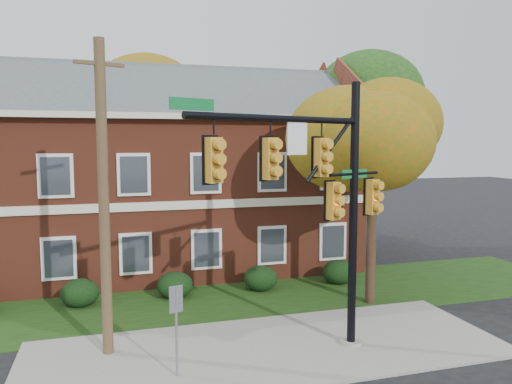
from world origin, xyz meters
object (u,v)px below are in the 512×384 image
object	(u,v)px
tree_right_rear	(363,105)
utility_pole	(104,199)
tree_near_right	(381,126)
sign_post	(176,316)
hedge_center	(175,285)
tree_far_rear	(167,98)
hedge_far_right	(338,272)
traffic_signal	(319,188)
hedge_right	(261,278)
apartment_building	(159,165)
hedge_left	(80,293)

from	to	relation	value
tree_right_rear	utility_pole	xyz separation A→B (m)	(-13.83, -10.81, -3.61)
tree_near_right	sign_post	bearing A→B (deg)	-154.33
tree_right_rear	tree_near_right	bearing A→B (deg)	-114.58
hedge_center	sign_post	xyz separation A→B (m)	(-0.81, -6.70, 1.14)
tree_right_rear	tree_far_rear	distance (m)	12.20
hedge_far_right	traffic_signal	xyz separation A→B (m)	(-3.87, -6.63, 4.31)
hedge_right	hedge_center	bearing A→B (deg)	180.00
apartment_building	hedge_left	bearing A→B (deg)	-123.67
tree_near_right	utility_pole	size ratio (longest dim) A/B	0.97
apartment_building	hedge_right	world-z (taller)	apartment_building
hedge_left	traffic_signal	world-z (taller)	traffic_signal
apartment_building	utility_pole	xyz separation A→B (m)	(-2.51, -9.95, -0.48)
hedge_center	sign_post	distance (m)	6.84
apartment_building	tree_near_right	xyz separation A→B (m)	(7.22, -8.09, 1.68)
hedge_left	tree_near_right	world-z (taller)	tree_near_right
tree_right_rear	hedge_left	bearing A→B (deg)	-157.58
apartment_building	traffic_signal	world-z (taller)	apartment_building
tree_right_rear	utility_pole	size ratio (longest dim) A/B	1.19
apartment_building	hedge_right	xyz separation A→B (m)	(3.50, -5.25, -4.46)
hedge_center	hedge_far_right	world-z (taller)	same
hedge_left	traffic_signal	distance (m)	10.32
apartment_building	traffic_signal	size ratio (longest dim) A/B	2.41
hedge_left	apartment_building	bearing A→B (deg)	56.33
tree_near_right	tree_right_rear	size ratio (longest dim) A/B	0.81
hedge_right	tree_near_right	xyz separation A→B (m)	(3.72, -2.83, 6.14)
hedge_left	utility_pole	size ratio (longest dim) A/B	0.16
sign_post	traffic_signal	bearing A→B (deg)	-13.70
tree_far_rear	hedge_right	bearing A→B (deg)	-80.64
hedge_left	hedge_far_right	size ratio (longest dim) A/B	1.00
tree_far_rear	utility_pole	size ratio (longest dim) A/B	1.30
tree_right_rear	traffic_signal	bearing A→B (deg)	-122.72
hedge_left	sign_post	distance (m)	7.31
hedge_left	traffic_signal	bearing A→B (deg)	-45.02
apartment_building	hedge_right	distance (m)	7.73
tree_far_rear	sign_post	xyz separation A→B (m)	(-2.15, -19.79, -7.17)
tree_near_right	utility_pole	world-z (taller)	utility_pole
hedge_left	tree_right_rear	xyz separation A→B (m)	(14.81, 6.11, 7.60)
hedge_center	utility_pole	world-z (taller)	utility_pole
hedge_left	tree_far_rear	bearing A→B (deg)	69.71
hedge_center	tree_far_rear	xyz separation A→B (m)	(1.34, 13.09, 8.32)
tree_far_rear	traffic_signal	world-z (taller)	tree_far_rear
traffic_signal	sign_post	bearing A→B (deg)	160.10
hedge_right	tree_far_rear	size ratio (longest dim) A/B	0.12
tree_right_rear	hedge_right	bearing A→B (deg)	-141.98
tree_right_rear	sign_post	size ratio (longest dim) A/B	4.32
tree_right_rear	sign_post	bearing A→B (deg)	-133.44
hedge_far_right	tree_near_right	xyz separation A→B (m)	(0.22, -2.83, 6.14)
hedge_center	tree_right_rear	size ratio (longest dim) A/B	0.13
apartment_building	utility_pole	world-z (taller)	apartment_building
hedge_center	traffic_signal	distance (m)	8.50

